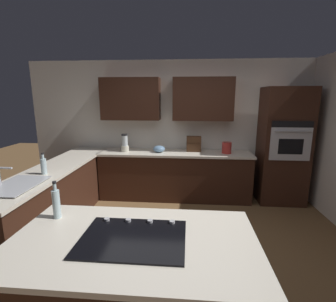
% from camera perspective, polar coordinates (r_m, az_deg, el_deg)
% --- Properties ---
extents(ground_plane, '(14.00, 14.00, 0.00)m').
position_cam_1_polar(ground_plane, '(3.41, 1.56, -21.78)').
color(ground_plane, brown).
extents(wall_back, '(6.00, 0.44, 2.60)m').
position_cam_1_polar(wall_back, '(4.89, 2.16, 6.93)').
color(wall_back, white).
rests_on(wall_back, ground).
extents(lower_cabinets_back, '(2.80, 0.60, 0.86)m').
position_cam_1_polar(lower_cabinets_back, '(4.79, 1.58, -5.76)').
color(lower_cabinets_back, '#381E14').
rests_on(lower_cabinets_back, ground).
extents(countertop_back, '(2.84, 0.64, 0.04)m').
position_cam_1_polar(countertop_back, '(4.67, 1.61, -0.49)').
color(countertop_back, silver).
rests_on(countertop_back, lower_cabinets_back).
extents(lower_cabinets_side, '(0.60, 2.90, 0.86)m').
position_cam_1_polar(lower_cabinets_side, '(4.18, -24.08, -9.61)').
color(lower_cabinets_side, '#381E14').
rests_on(lower_cabinets_side, ground).
extents(countertop_side, '(0.64, 2.94, 0.04)m').
position_cam_1_polar(countertop_side, '(4.04, -24.64, -3.65)').
color(countertop_side, silver).
rests_on(countertop_side, lower_cabinets_side).
extents(island_base, '(1.73, 0.96, 0.86)m').
position_cam_1_polar(island_base, '(2.22, -7.62, -29.80)').
color(island_base, '#381E14').
rests_on(island_base, ground).
extents(island_top, '(1.81, 1.04, 0.04)m').
position_cam_1_polar(island_top, '(1.94, -8.02, -19.89)').
color(island_top, silver).
rests_on(island_top, island_base).
extents(wall_oven, '(0.80, 0.66, 2.08)m').
position_cam_1_polar(wall_oven, '(4.92, 24.91, 0.99)').
color(wall_oven, '#381E14').
rests_on(wall_oven, ground).
extents(sink_unit, '(0.46, 0.70, 0.23)m').
position_cam_1_polar(sink_unit, '(3.38, -31.53, -6.67)').
color(sink_unit, '#515456').
rests_on(sink_unit, countertop_side).
extents(cooktop, '(0.76, 0.56, 0.03)m').
position_cam_1_polar(cooktop, '(1.93, -8.00, -19.11)').
color(cooktop, black).
rests_on(cooktop, island_top).
extents(blender, '(0.15, 0.15, 0.33)m').
position_cam_1_polar(blender, '(4.76, -9.89, 1.59)').
color(blender, beige).
rests_on(blender, countertop_back).
extents(mixing_bowl, '(0.22, 0.22, 0.12)m').
position_cam_1_polar(mixing_bowl, '(4.66, -2.09, 0.49)').
color(mixing_bowl, '#668CB2').
rests_on(mixing_bowl, countertop_back).
extents(spice_rack, '(0.27, 0.11, 0.30)m').
position_cam_1_polar(spice_rack, '(4.70, 5.94, 1.63)').
color(spice_rack, '#472B19').
rests_on(spice_rack, countertop_back).
extents(kettle, '(0.17, 0.17, 0.21)m').
position_cam_1_polar(kettle, '(4.67, 13.33, 0.73)').
color(kettle, red).
rests_on(kettle, countertop_back).
extents(dish_soap_bottle, '(0.07, 0.07, 0.29)m').
position_cam_1_polar(dish_soap_bottle, '(3.70, -26.65, -3.02)').
color(dish_soap_bottle, silver).
rests_on(dish_soap_bottle, countertop_side).
extents(oil_bottle, '(0.06, 0.06, 0.33)m').
position_cam_1_polar(oil_bottle, '(2.35, -24.27, -10.82)').
color(oil_bottle, silver).
rests_on(oil_bottle, island_top).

